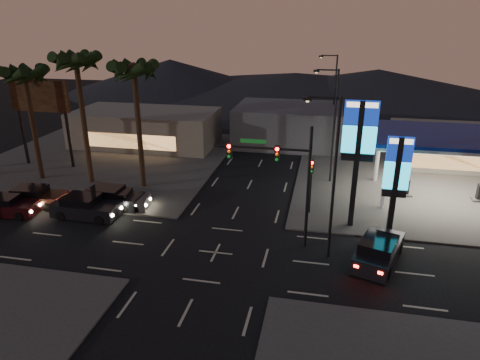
% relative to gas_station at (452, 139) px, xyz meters
% --- Properties ---
extents(ground, '(140.00, 140.00, 0.00)m').
position_rel_gas_station_xyz_m(ground, '(-16.00, -12.00, -5.08)').
color(ground, black).
rests_on(ground, ground).
extents(corner_lot_ne, '(24.00, 24.00, 0.12)m').
position_rel_gas_station_xyz_m(corner_lot_ne, '(0.00, 4.00, -5.02)').
color(corner_lot_ne, '#47443F').
rests_on(corner_lot_ne, ground).
extents(corner_lot_nw, '(24.00, 24.00, 0.12)m').
position_rel_gas_station_xyz_m(corner_lot_nw, '(-32.00, 4.00, -5.02)').
color(corner_lot_nw, '#47443F').
rests_on(corner_lot_nw, ground).
extents(gas_station, '(12.20, 8.20, 5.47)m').
position_rel_gas_station_xyz_m(gas_station, '(0.00, 0.00, 0.00)').
color(gas_station, silver).
rests_on(gas_station, ground).
extents(convenience_store, '(10.00, 6.00, 4.00)m').
position_rel_gas_station_xyz_m(convenience_store, '(2.00, 9.00, -3.08)').
color(convenience_store, '#726B5B').
rests_on(convenience_store, ground).
extents(pylon_sign_tall, '(2.20, 0.35, 9.00)m').
position_rel_gas_station_xyz_m(pylon_sign_tall, '(-7.50, -6.50, 1.31)').
color(pylon_sign_tall, black).
rests_on(pylon_sign_tall, ground).
extents(pylon_sign_short, '(1.60, 0.35, 7.00)m').
position_rel_gas_station_xyz_m(pylon_sign_short, '(-5.00, -7.50, -0.42)').
color(pylon_sign_short, black).
rests_on(pylon_sign_short, ground).
extents(traffic_signal_mast, '(6.10, 0.39, 8.00)m').
position_rel_gas_station_xyz_m(traffic_signal_mast, '(-12.24, -10.01, 0.15)').
color(traffic_signal_mast, black).
rests_on(traffic_signal_mast, ground).
extents(pedestal_signal, '(0.32, 0.39, 4.30)m').
position_rel_gas_station_xyz_m(pedestal_signal, '(-10.50, -5.02, -2.16)').
color(pedestal_signal, black).
rests_on(pedestal_signal, ground).
extents(streetlight_near, '(2.14, 0.25, 10.00)m').
position_rel_gas_station_xyz_m(streetlight_near, '(-9.21, -11.00, 0.64)').
color(streetlight_near, black).
rests_on(streetlight_near, ground).
extents(streetlight_mid, '(2.14, 0.25, 10.00)m').
position_rel_gas_station_xyz_m(streetlight_mid, '(-9.21, 2.00, 0.64)').
color(streetlight_mid, black).
rests_on(streetlight_mid, ground).
extents(streetlight_far, '(2.14, 0.25, 10.00)m').
position_rel_gas_station_xyz_m(streetlight_far, '(-9.21, 16.00, 0.64)').
color(streetlight_far, black).
rests_on(streetlight_far, ground).
extents(palm_a, '(4.41, 4.41, 10.86)m').
position_rel_gas_station_xyz_m(palm_a, '(-25.00, -2.50, 4.35)').
color(palm_a, black).
rests_on(palm_a, ground).
extents(palm_b, '(4.41, 4.41, 11.46)m').
position_rel_gas_station_xyz_m(palm_b, '(-30.00, -2.50, 4.89)').
color(palm_b, black).
rests_on(palm_b, ground).
extents(palm_c, '(4.41, 4.41, 10.26)m').
position_rel_gas_station_xyz_m(palm_c, '(-35.00, -2.50, 3.80)').
color(palm_c, black).
rests_on(palm_c, ground).
extents(billboard, '(6.00, 0.30, 8.50)m').
position_rel_gas_station_xyz_m(billboard, '(-36.50, 1.00, 1.25)').
color(billboard, black).
rests_on(billboard, ground).
extents(building_far_west, '(16.00, 8.00, 4.00)m').
position_rel_gas_station_xyz_m(building_far_west, '(-30.00, 10.00, -3.08)').
color(building_far_west, '#726B5B').
rests_on(building_far_west, ground).
extents(building_far_mid, '(12.00, 9.00, 4.40)m').
position_rel_gas_station_xyz_m(building_far_mid, '(-14.00, 14.00, -2.88)').
color(building_far_mid, '#4C4C51').
rests_on(building_far_mid, ground).
extents(hill_left, '(40.00, 40.00, 6.00)m').
position_rel_gas_station_xyz_m(hill_left, '(-41.00, 48.00, -2.08)').
color(hill_left, black).
rests_on(hill_left, ground).
extents(hill_right, '(50.00, 50.00, 5.00)m').
position_rel_gas_station_xyz_m(hill_right, '(-1.00, 48.00, -2.58)').
color(hill_right, black).
rests_on(hill_right, ground).
extents(hill_center, '(60.00, 60.00, 4.00)m').
position_rel_gas_station_xyz_m(hill_center, '(-16.00, 48.00, -3.08)').
color(hill_center, black).
rests_on(hill_center, ground).
extents(car_lane_a_front, '(5.14, 2.27, 1.65)m').
position_rel_gas_station_xyz_m(car_lane_a_front, '(-26.80, -8.90, -4.31)').
color(car_lane_a_front, black).
rests_on(car_lane_a_front, ground).
extents(car_lane_a_mid, '(4.70, 2.29, 1.49)m').
position_rel_gas_station_xyz_m(car_lane_a_mid, '(-32.86, -9.73, -4.39)').
color(car_lane_a_mid, black).
rests_on(car_lane_a_mid, ground).
extents(car_lane_b_front, '(4.62, 2.34, 1.46)m').
position_rel_gas_station_xyz_m(car_lane_b_front, '(-25.01, -6.98, -4.41)').
color(car_lane_b_front, '#545456').
rests_on(car_lane_b_front, ground).
extents(car_lane_b_mid, '(5.06, 2.22, 1.63)m').
position_rel_gas_station_xyz_m(car_lane_b_mid, '(-25.86, -6.88, -4.32)').
color(car_lane_b_mid, black).
rests_on(car_lane_b_mid, ground).
extents(car_lane_b_rear, '(4.93, 2.40, 1.56)m').
position_rel_gas_station_xyz_m(car_lane_b_rear, '(-31.84, -7.89, -4.36)').
color(car_lane_b_rear, black).
rests_on(car_lane_b_rear, ground).
extents(suv_station, '(3.56, 5.35, 1.66)m').
position_rel_gas_station_xyz_m(suv_station, '(-6.03, -11.06, -4.31)').
color(suv_station, black).
rests_on(suv_station, ground).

